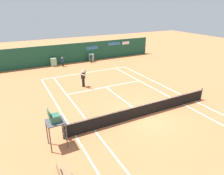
% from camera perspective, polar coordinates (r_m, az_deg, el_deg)
% --- Properties ---
extents(ground_plane, '(80.00, 80.00, 0.01)m').
position_cam_1_polar(ground_plane, '(15.85, 7.69, -6.88)').
color(ground_plane, '#C67042').
extents(tennis_net, '(12.10, 0.10, 1.07)m').
position_cam_1_polar(tennis_net, '(15.20, 9.03, -6.11)').
color(tennis_net, '#4C4C51').
rests_on(tennis_net, ground_plane).
extents(sponsor_back_wall, '(25.00, 1.02, 2.68)m').
position_cam_1_polar(sponsor_back_wall, '(29.46, -10.96, 9.33)').
color(sponsor_back_wall, '#194C38').
rests_on(sponsor_back_wall, ground_plane).
extents(umpire_chair, '(1.00, 1.00, 2.44)m').
position_cam_1_polar(umpire_chair, '(11.88, -15.68, -9.05)').
color(umpire_chair, '#47474C').
rests_on(umpire_chair, ground_plane).
extents(player_bench, '(0.54, 1.16, 0.88)m').
position_cam_1_polar(player_bench, '(10.24, -13.26, -22.75)').
color(player_bench, '#38383D').
rests_on(player_bench, ground_plane).
extents(player_on_baseline, '(0.50, 0.86, 1.88)m').
position_cam_1_polar(player_on_baseline, '(20.32, -8.04, 2.85)').
color(player_on_baseline, black).
rests_on(player_on_baseline, ground_plane).
extents(ball_kid_right_post, '(0.42, 0.20, 1.27)m').
position_cam_1_polar(ball_kid_right_post, '(27.90, -13.67, 7.20)').
color(ball_kid_right_post, black).
rests_on(ball_kid_right_post, ground_plane).
extents(ball_kid_left_post, '(0.42, 0.18, 1.26)m').
position_cam_1_polar(ball_kid_left_post, '(29.10, -5.88, 8.30)').
color(ball_kid_left_post, black).
rests_on(ball_kid_left_post, ground_plane).
extents(tennis_ball_by_sideline, '(0.07, 0.07, 0.07)m').
position_cam_1_polar(tennis_ball_by_sideline, '(24.30, 2.35, 3.90)').
color(tennis_ball_by_sideline, '#CCE033').
rests_on(tennis_ball_by_sideline, ground_plane).
extents(tennis_ball_mid_court, '(0.07, 0.07, 0.07)m').
position_cam_1_polar(tennis_ball_mid_court, '(21.19, 0.39, 1.12)').
color(tennis_ball_mid_court, '#CCE033').
rests_on(tennis_ball_mid_court, ground_plane).
extents(tennis_ball_near_service_line, '(0.07, 0.07, 0.07)m').
position_cam_1_polar(tennis_ball_near_service_line, '(23.80, 4.30, 3.46)').
color(tennis_ball_near_service_line, '#CCE033').
rests_on(tennis_ball_near_service_line, ground_plane).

